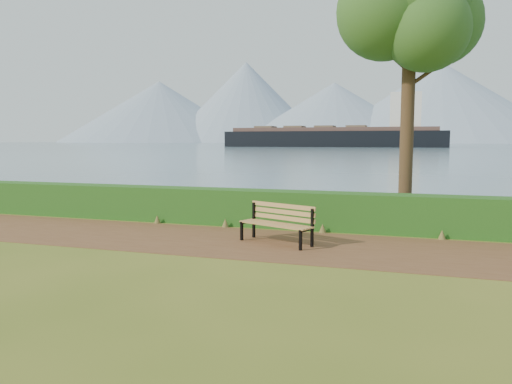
% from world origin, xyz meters
% --- Properties ---
extents(ground, '(140.00, 140.00, 0.00)m').
position_xyz_m(ground, '(0.00, 0.00, 0.00)').
color(ground, '#50611B').
rests_on(ground, ground).
extents(path, '(40.00, 3.40, 0.01)m').
position_xyz_m(path, '(0.00, 0.30, 0.01)').
color(path, brown).
rests_on(path, ground).
extents(hedge, '(32.00, 0.85, 1.00)m').
position_xyz_m(hedge, '(0.00, 2.60, 0.50)').
color(hedge, '#144313').
rests_on(hedge, ground).
extents(water, '(700.00, 510.00, 0.00)m').
position_xyz_m(water, '(0.00, 260.00, 0.01)').
color(water, '#466171').
rests_on(water, ground).
extents(mountains, '(585.00, 190.00, 70.00)m').
position_xyz_m(mountains, '(-9.17, 406.05, 27.70)').
color(mountains, '#798DA1').
rests_on(mountains, ground).
extents(bench, '(1.89, 1.18, 0.92)m').
position_xyz_m(bench, '(0.84, 0.45, 0.53)').
color(bench, black).
rests_on(bench, ground).
extents(tree, '(4.05, 3.47, 8.25)m').
position_xyz_m(tree, '(3.56, 4.56, 6.13)').
color(tree, '#352415').
rests_on(tree, ground).
extents(cargo_ship, '(72.13, 11.89, 21.87)m').
position_xyz_m(cargo_ship, '(-20.05, 154.56, 3.26)').
color(cargo_ship, black).
rests_on(cargo_ship, ground).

